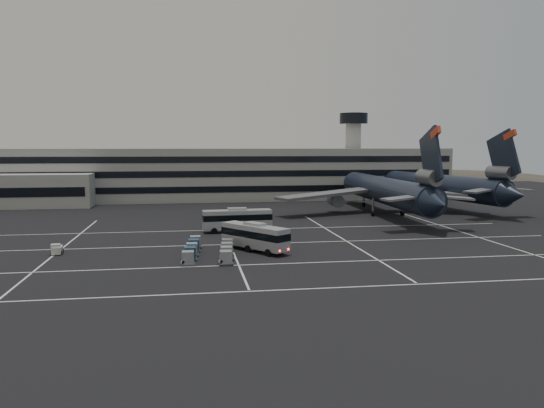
{
  "coord_description": "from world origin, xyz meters",
  "views": [
    {
      "loc": [
        -11.86,
        -73.81,
        14.54
      ],
      "look_at": [
        1.74,
        12.82,
        5.0
      ],
      "focal_mm": 35.0,
      "sensor_mm": 36.0,
      "label": 1
    }
  ],
  "objects_px": {
    "trijet_main": "(386,191)",
    "uld_cluster": "(207,250)",
    "tug_a": "(57,249)",
    "bus_near": "(255,236)",
    "bus_far": "(237,219)"
  },
  "relations": [
    {
      "from": "uld_cluster",
      "to": "bus_far",
      "type": "bearing_deg",
      "value": 73.65
    },
    {
      "from": "uld_cluster",
      "to": "trijet_main",
      "type": "bearing_deg",
      "value": 43.56
    },
    {
      "from": "trijet_main",
      "to": "bus_far",
      "type": "height_order",
      "value": "trijet_main"
    },
    {
      "from": "tug_a",
      "to": "trijet_main",
      "type": "bearing_deg",
      "value": 22.86
    },
    {
      "from": "bus_near",
      "to": "tug_a",
      "type": "height_order",
      "value": "bus_near"
    },
    {
      "from": "tug_a",
      "to": "bus_far",
      "type": "bearing_deg",
      "value": 24.29
    },
    {
      "from": "tug_a",
      "to": "uld_cluster",
      "type": "distance_m",
      "value": 20.62
    },
    {
      "from": "tug_a",
      "to": "uld_cluster",
      "type": "relative_size",
      "value": 0.18
    },
    {
      "from": "uld_cluster",
      "to": "tug_a",
      "type": "bearing_deg",
      "value": 166.93
    },
    {
      "from": "trijet_main",
      "to": "uld_cluster",
      "type": "relative_size",
      "value": 4.19
    },
    {
      "from": "bus_near",
      "to": "tug_a",
      "type": "bearing_deg",
      "value": 139.52
    },
    {
      "from": "bus_far",
      "to": "uld_cluster",
      "type": "height_order",
      "value": "bus_far"
    },
    {
      "from": "trijet_main",
      "to": "uld_cluster",
      "type": "distance_m",
      "value": 53.89
    },
    {
      "from": "bus_near",
      "to": "uld_cluster",
      "type": "height_order",
      "value": "bus_near"
    },
    {
      "from": "trijet_main",
      "to": "bus_far",
      "type": "bearing_deg",
      "value": -150.3
    }
  ]
}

